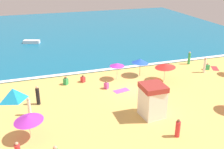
# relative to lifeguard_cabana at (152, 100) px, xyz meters

# --- Properties ---
(ground_plane) EXTENTS (60.00, 60.00, 0.00)m
(ground_plane) POSITION_rel_lifeguard_cabana_xyz_m (0.52, 5.40, -1.51)
(ground_plane) COLOR #EDBC60
(ocean_water) EXTENTS (60.00, 44.00, 0.10)m
(ocean_water) POSITION_rel_lifeguard_cabana_xyz_m (0.52, 33.40, -1.46)
(ocean_water) COLOR #146B93
(ocean_water) RESTS_ON ground_plane
(wave_breaker_foam) EXTENTS (57.00, 0.70, 0.01)m
(wave_breaker_foam) POSITION_rel_lifeguard_cabana_xyz_m (0.52, 11.70, -1.41)
(wave_breaker_foam) COLOR white
(wave_breaker_foam) RESTS_ON ocean_water
(lifeguard_cabana) EXTENTS (1.98, 2.08, 2.97)m
(lifeguard_cabana) POSITION_rel_lifeguard_cabana_xyz_m (0.00, 0.00, 0.00)
(lifeguard_cabana) COLOR white
(lifeguard_cabana) RESTS_ON ground_plane
(beach_umbrella_1) EXTENTS (2.22, 2.22, 1.95)m
(beach_umbrella_1) POSITION_rel_lifeguard_cabana_xyz_m (-0.20, 8.60, 0.26)
(beach_umbrella_1) COLOR silver
(beach_umbrella_1) RESTS_ON ground_plane
(beach_umbrella_2) EXTENTS (2.54, 2.52, 2.13)m
(beach_umbrella_2) POSITION_rel_lifeguard_cabana_xyz_m (2.72, 8.80, 0.30)
(beach_umbrella_2) COLOR #4C3823
(beach_umbrella_2) RESTS_ON ground_plane
(beach_umbrella_4) EXTENTS (2.75, 2.73, 2.07)m
(beach_umbrella_4) POSITION_rel_lifeguard_cabana_xyz_m (-10.21, -0.12, 0.24)
(beach_umbrella_4) COLOR silver
(beach_umbrella_4) RESTS_ON ground_plane
(beach_umbrella_5) EXTENTS (2.85, 2.83, 2.16)m
(beach_umbrella_5) POSITION_rel_lifeguard_cabana_xyz_m (4.72, 6.48, 0.33)
(beach_umbrella_5) COLOR silver
(beach_umbrella_5) RESTS_ON ground_plane
(beach_tent) EXTENTS (2.57, 2.24, 1.31)m
(beach_tent) POSITION_rel_lifeguard_cabana_xyz_m (-11.45, 6.72, -0.86)
(beach_tent) COLOR #1999D8
(beach_tent) RESTS_ON ground_plane
(beachgoer_2) EXTENTS (0.46, 0.46, 1.88)m
(beachgoer_2) POSITION_rel_lifeguard_cabana_xyz_m (-9.23, 5.24, -0.62)
(beachgoer_2) COLOR black
(beachgoer_2) RESTS_ON ground_plane
(beachgoer_3) EXTENTS (0.62, 0.62, 0.93)m
(beachgoer_3) POSITION_rel_lifeguard_cabana_xyz_m (-6.04, 8.94, -1.12)
(beachgoer_3) COLOR green
(beachgoer_3) RESTS_ON ground_plane
(beachgoer_4) EXTENTS (0.42, 0.42, 1.70)m
(beachgoer_4) POSITION_rel_lifeguard_cabana_xyz_m (10.46, 10.39, -0.72)
(beachgoer_4) COLOR green
(beachgoer_4) RESTS_ON ground_plane
(beachgoer_5) EXTENTS (0.41, 0.41, 1.92)m
(beachgoer_5) POSITION_rel_lifeguard_cabana_xyz_m (10.57, 7.22, -0.58)
(beachgoer_5) COLOR white
(beachgoer_5) RESTS_ON ground_plane
(beachgoer_6) EXTENTS (0.54, 0.54, 0.85)m
(beachgoer_6) POSITION_rel_lifeguard_cabana_xyz_m (-2.12, 6.54, -1.15)
(beachgoer_6) COLOR #D84CA5
(beachgoer_6) RESTS_ON ground_plane
(beachgoer_7) EXTENTS (0.53, 0.53, 1.52)m
(beachgoer_7) POSITION_rel_lifeguard_cabana_xyz_m (0.52, -3.41, -0.82)
(beachgoer_7) COLOR red
(beachgoer_7) RESTS_ON ground_plane
(beachgoer_8) EXTENTS (0.50, 0.50, 0.88)m
(beachgoer_8) POSITION_rel_lifeguard_cabana_xyz_m (11.53, 7.91, -1.14)
(beachgoer_8) COLOR green
(beachgoer_8) RESTS_ON ground_plane
(beachgoer_10) EXTENTS (0.56, 0.56, 0.83)m
(beachgoer_10) POSITION_rel_lifeguard_cabana_xyz_m (-4.10, 9.02, -1.16)
(beachgoer_10) COLOR red
(beachgoer_10) RESTS_ON ground_plane
(beachgoer_11) EXTENTS (0.39, 0.39, 1.69)m
(beachgoer_11) POSITION_rel_lifeguard_cabana_xyz_m (-10.10, 3.44, -0.68)
(beachgoer_11) COLOR white
(beachgoer_11) RESTS_ON ground_plane
(beach_towel_0) EXTENTS (1.83, 1.23, 0.01)m
(beach_towel_0) POSITION_rel_lifeguard_cabana_xyz_m (-0.77, 5.54, -1.51)
(beach_towel_0) COLOR #D84CA5
(beach_towel_0) RESTS_ON ground_plane
(beach_towel_1) EXTENTS (1.38, 1.80, 0.01)m
(beach_towel_1) POSITION_rel_lifeguard_cabana_xyz_m (12.72, 7.91, -1.51)
(beach_towel_1) COLOR red
(beach_towel_1) RESTS_ON ground_plane
(small_boat_0) EXTENTS (2.79, 1.80, 0.52)m
(small_boat_0) POSITION_rel_lifeguard_cabana_xyz_m (-8.74, 26.94, -1.15)
(small_boat_0) COLOR white
(small_boat_0) RESTS_ON ocean_water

